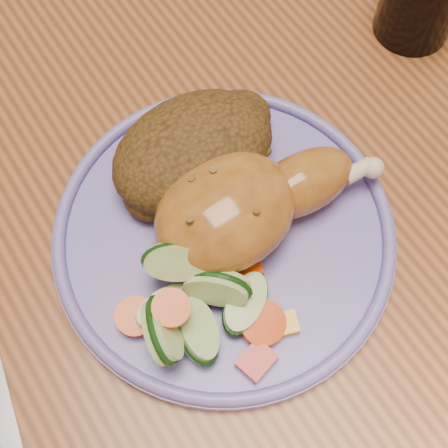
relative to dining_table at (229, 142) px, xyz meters
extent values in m
plane|color=brown|center=(0.00, 0.00, -0.67)|extent=(4.00, 4.00, 0.00)
cube|color=brown|center=(0.00, 0.00, 0.06)|extent=(0.90, 1.40, 0.04)
cylinder|color=#4C2D16|center=(-0.18, 0.37, -0.46)|extent=(0.04, 0.04, 0.41)
cylinder|color=#4C2D16|center=(0.18, 0.37, -0.46)|extent=(0.04, 0.04, 0.41)
cylinder|color=#6D5FB7|center=(-0.08, -0.11, 0.09)|extent=(0.26, 0.26, 0.01)
torus|color=#6D5FB7|center=(-0.08, -0.11, 0.10)|extent=(0.26, 0.26, 0.01)
ellipsoid|color=#AA6623|center=(-0.08, -0.11, 0.12)|extent=(0.12, 0.10, 0.06)
ellipsoid|color=#AA6623|center=(-0.01, -0.12, 0.12)|extent=(0.09, 0.05, 0.04)
sphere|color=beige|center=(0.04, -0.14, 0.12)|extent=(0.02, 0.02, 0.02)
ellipsoid|color=#4E3313|center=(-0.07, -0.05, 0.12)|extent=(0.13, 0.10, 0.06)
ellipsoid|color=#4E3313|center=(-0.03, -0.04, 0.11)|extent=(0.07, 0.05, 0.04)
ellipsoid|color=#4E3313|center=(-0.11, -0.06, 0.11)|extent=(0.05, 0.05, 0.03)
cube|color=#A50A05|center=(-0.12, -0.21, 0.10)|extent=(0.03, 0.03, 0.01)
cube|color=#E5A507|center=(-0.09, -0.20, 0.10)|extent=(0.02, 0.02, 0.01)
cylinder|color=#ED3E07|center=(-0.10, -0.19, 0.10)|extent=(0.03, 0.03, 0.02)
cylinder|color=#ED3E07|center=(-0.15, -0.15, 0.13)|extent=(0.03, 0.03, 0.02)
cube|color=#ED3E07|center=(-0.09, -0.15, 0.10)|extent=(0.03, 0.02, 0.01)
cylinder|color=#ED3E07|center=(-0.17, -0.14, 0.10)|extent=(0.03, 0.03, 0.02)
cylinder|color=#BAD289|center=(-0.13, -0.13, 0.13)|extent=(0.06, 0.06, 0.04)
cylinder|color=#BAD289|center=(-0.14, -0.17, 0.11)|extent=(0.06, 0.06, 0.03)
cylinder|color=#BAD289|center=(-0.10, -0.17, 0.10)|extent=(0.06, 0.06, 0.02)
cylinder|color=#BAD289|center=(-0.16, -0.16, 0.12)|extent=(0.05, 0.05, 0.05)
cylinder|color=#BAD289|center=(-0.15, -0.14, 0.10)|extent=(0.05, 0.05, 0.02)
cylinder|color=#BAD289|center=(-0.11, -0.15, 0.12)|extent=(0.05, 0.05, 0.05)
camera|label=1|loc=(-0.19, -0.28, 0.53)|focal=50.00mm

